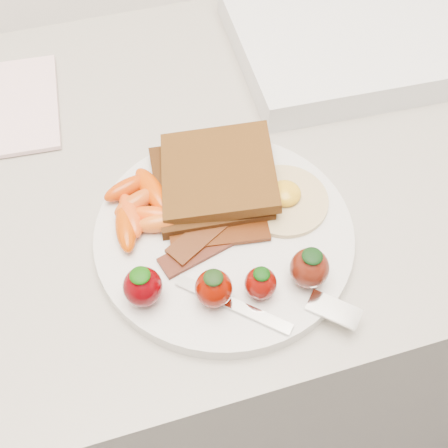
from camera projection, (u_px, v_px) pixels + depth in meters
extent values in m
cube|color=gray|center=(188.00, 323.00, 1.03)|extent=(2.00, 0.60, 0.90)
cylinder|color=silver|center=(224.00, 234.00, 0.59)|extent=(0.27, 0.27, 0.02)
cube|color=black|center=(210.00, 184.00, 0.61)|extent=(0.13, 0.13, 0.01)
cube|color=#3E1D0B|center=(218.00, 172.00, 0.60)|extent=(0.14, 0.14, 0.03)
cylinder|color=beige|center=(284.00, 200.00, 0.60)|extent=(0.10, 0.10, 0.01)
ellipsoid|color=gold|center=(285.00, 193.00, 0.60)|extent=(0.04, 0.04, 0.02)
cube|color=black|center=(207.00, 246.00, 0.57)|extent=(0.11, 0.05, 0.00)
cube|color=black|center=(220.00, 235.00, 0.57)|extent=(0.10, 0.04, 0.00)
cube|color=#3D170C|center=(210.00, 228.00, 0.57)|extent=(0.10, 0.07, 0.00)
ellipsoid|color=#C94E14|center=(137.00, 202.00, 0.59)|extent=(0.06, 0.04, 0.02)
ellipsoid|color=#E84C0B|center=(154.00, 215.00, 0.58)|extent=(0.06, 0.04, 0.02)
ellipsoid|color=#BE3D00|center=(126.00, 228.00, 0.57)|extent=(0.03, 0.06, 0.02)
ellipsoid|color=#CB3E00|center=(152.00, 190.00, 0.60)|extent=(0.04, 0.07, 0.02)
ellipsoid|color=#BA3705|center=(127.00, 188.00, 0.60)|extent=(0.06, 0.04, 0.02)
ellipsoid|color=orange|center=(161.00, 223.00, 0.57)|extent=(0.06, 0.02, 0.02)
ellipsoid|color=#E04A11|center=(131.00, 215.00, 0.58)|extent=(0.02, 0.06, 0.02)
ellipsoid|color=#520004|center=(143.00, 287.00, 0.52)|extent=(0.04, 0.04, 0.04)
ellipsoid|color=#0E4205|center=(140.00, 275.00, 0.50)|extent=(0.02, 0.02, 0.01)
ellipsoid|color=#670A00|center=(214.00, 288.00, 0.52)|extent=(0.04, 0.04, 0.04)
ellipsoid|color=black|center=(213.00, 278.00, 0.50)|extent=(0.02, 0.02, 0.01)
ellipsoid|color=#620803|center=(261.00, 283.00, 0.53)|extent=(0.03, 0.03, 0.03)
ellipsoid|color=#083206|center=(262.00, 274.00, 0.51)|extent=(0.02, 0.02, 0.01)
ellipsoid|color=#51150A|center=(309.00, 268.00, 0.53)|extent=(0.04, 0.04, 0.04)
ellipsoid|color=black|center=(312.00, 256.00, 0.51)|extent=(0.02, 0.02, 0.01)
cube|color=silver|center=(233.00, 304.00, 0.53)|extent=(0.10, 0.09, 0.00)
cube|color=white|center=(334.00, 310.00, 0.53)|extent=(0.05, 0.05, 0.00)
cube|color=#F4C6C9|center=(10.00, 106.00, 0.71)|extent=(0.13, 0.18, 0.01)
cube|color=silver|center=(355.00, 37.00, 0.77)|extent=(0.34, 0.27, 0.04)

